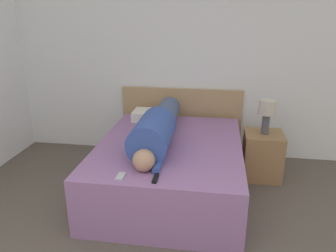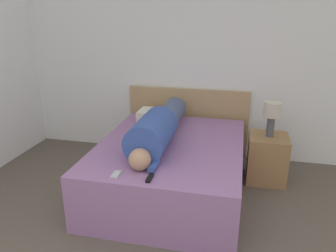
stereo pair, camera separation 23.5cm
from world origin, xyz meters
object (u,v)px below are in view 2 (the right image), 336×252
Objects in this scene: bed at (171,167)px; cell_phone at (116,174)px; tv_remote at (150,178)px; pillow_near_headboard at (159,115)px; table_lamp at (272,113)px; person_lying at (159,128)px; nightstand at (267,158)px.

cell_phone is at bearing -110.91° from bed.
bed is 13.07× the size of tv_remote.
pillow_near_headboard is at bearing 113.23° from bed.
cell_phone is (-0.31, 0.01, -0.01)m from tv_remote.
table_lamp is (1.07, 0.51, 0.56)m from bed.
person_lying reaches higher than tv_remote.
table_lamp is 1.44m from pillow_near_headboard.
table_lamp is 1.94m from cell_phone.
nightstand is 1.39× the size of table_lamp.
tv_remote is at bearing -90.26° from bed.
bed is 0.89m from tv_remote.
table_lamp reaches higher than person_lying.
table_lamp is 0.76× the size of pillow_near_headboard.
bed is at bearing 69.09° from cell_phone.
table_lamp is 0.24× the size of person_lying.
bed is 4.77× the size of table_lamp.
nightstand is (1.07, 0.51, -0.01)m from bed.
nightstand is 1.95m from cell_phone.
person_lying is 13.21× the size of cell_phone.
bed is 1.31m from table_lamp.
pillow_near_headboard reaches higher than cell_phone.
nightstand is 3.80× the size of tv_remote.
tv_remote is at bearing -80.82° from person_lying.
tv_remote is at bearing -1.14° from cell_phone.
table_lamp is 1.32m from person_lying.
bed is 1.14× the size of person_lying.
tv_remote is 1.15× the size of cell_phone.
person_lying is (-0.14, -0.01, 0.46)m from bed.
pillow_near_headboard is 1.59m from cell_phone.
pillow_near_headboard is at bearing 103.84° from person_lying.
table_lamp reaches higher than tv_remote.
tv_remote is at bearing -128.71° from table_lamp.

